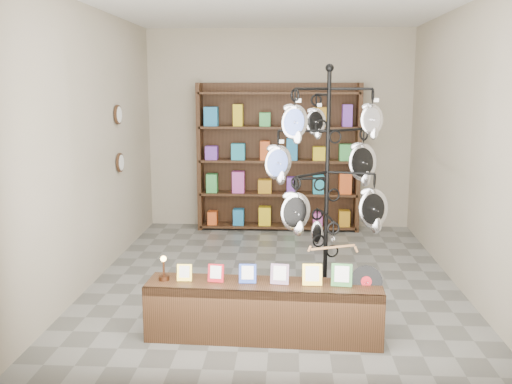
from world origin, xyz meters
TOP-DOWN VIEW (x-y plane):
  - ground at (0.00, 0.00)m, footprint 5.00×5.00m
  - room_envelope at (0.00, 0.00)m, footprint 5.00×5.00m
  - display_tree at (0.51, -0.95)m, footprint 1.24×1.23m
  - front_shelf at (-0.05, -1.59)m, footprint 2.02×0.49m
  - back_shelving at (0.00, 2.30)m, footprint 2.42×0.36m
  - wall_clocks at (-1.97, 0.80)m, footprint 0.03×0.24m

SIDE VIEW (x-z plane):
  - ground at x=0.00m, z-range 0.00..0.00m
  - front_shelf at x=-0.05m, z-range -0.11..0.60m
  - back_shelving at x=0.00m, z-range -0.07..2.13m
  - display_tree at x=0.51m, z-range 0.18..2.53m
  - wall_clocks at x=-1.97m, z-range 1.08..1.92m
  - room_envelope at x=0.00m, z-range -0.65..4.35m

